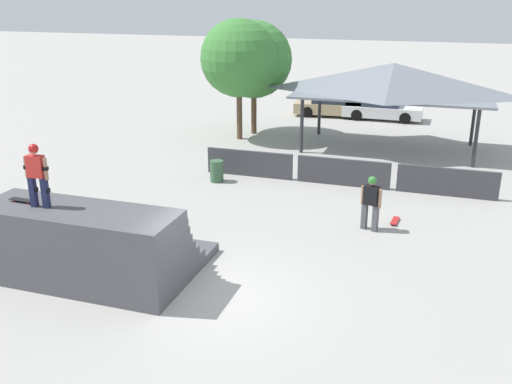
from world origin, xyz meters
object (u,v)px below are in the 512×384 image
Objects in this scene: skater_on_deck at (36,171)px; tree_far_back at (239,58)px; tree_beside_pavilion at (254,60)px; parked_car_white at (382,109)px; skateboard_on_deck at (24,200)px; bystander_walking at (371,199)px; parked_car_tan at (331,106)px; trash_bin at (217,171)px; skateboard_on_ground at (395,221)px.

tree_far_back is at bearing 87.77° from skater_on_deck.
tree_beside_pavilion reaches higher than parked_car_white.
skateboard_on_deck is 0.13× the size of tree_beside_pavilion.
bystander_walking is at bearing -84.04° from parked_car_white.
skater_on_deck is at bearing -102.43° from parked_car_tan.
tree_beside_pavilion is at bearing -38.09° from bystander_walking.
tree_beside_pavilion is at bearing 90.57° from skateboard_on_deck.
parked_car_white is at bearing 76.16° from skateboard_on_deck.
parked_car_white is at bearing 70.67° from trash_bin.
skateboard_on_ground is at bearing 39.22° from skateboard_on_deck.
skateboard_on_deck is (-0.63, 0.14, -0.87)m from skater_on_deck.
bystander_walking is 0.30× the size of tree_far_back.
tree_beside_pavilion is at bearing -137.17° from skateboard_on_ground.
bystander_walking is 0.39× the size of parked_car_white.
skater_on_deck reaches higher than parked_car_tan.
bystander_walking is at bearing -25.29° from trash_bin.
bystander_walking reaches higher than trash_bin.
tree_beside_pavilion is 8.90m from trash_bin.
skateboard_on_deck is 16.98m from tree_beside_pavilion.
skateboard_on_deck reaches higher than parked_car_white.
parked_car_tan is 3.05m from parked_car_white.
skateboard_on_ground is (0.71, 0.84, -0.97)m from bystander_walking.
tree_far_back reaches higher than bystander_walking.
tree_far_back is at bearing -102.91° from tree_beside_pavilion.
skater_on_deck is 1.90× the size of trash_bin.
skateboard_on_ground is 7.39m from trash_bin.
parked_car_white is (5.92, 22.65, -2.33)m from skater_on_deck.
tree_far_back is at bearing -33.43° from bystander_walking.
tree_beside_pavilion is at bearing 86.60° from skater_on_deck.
parked_car_tan is (2.87, 22.73, -2.33)m from skater_on_deck.
skateboard_on_ground is at bearing -112.37° from bystander_walking.
trash_bin is at bearing -81.74° from tree_beside_pavilion.
skateboard_on_deck is at bearing -49.00° from skateboard_on_ground.
tree_beside_pavilion reaches higher than parked_car_tan.
bystander_walking is (7.43, 5.88, -1.90)m from skater_on_deck.
parked_car_tan is at bearing 83.57° from skateboard_on_deck.
skateboard_on_deck reaches higher than bystander_walking.
parked_car_tan reaches higher than trash_bin.
skater_on_deck is at bearing 56.20° from bystander_walking.
parked_car_tan reaches higher than skateboard_on_ground.
skater_on_deck is 10.95m from skateboard_on_ground.
skateboard_on_deck is 0.13× the size of tree_far_back.
bystander_walking reaches higher than parked_car_white.
skater_on_deck reaches higher than skateboard_on_ground.
parked_car_white is (6.55, 22.51, -1.46)m from skateboard_on_deck.
skater_on_deck is 2.09× the size of skateboard_on_ground.
trash_bin is at bearing -7.42° from bystander_walking.
skater_on_deck is at bearing -96.97° from trash_bin.
tree_beside_pavilion is 1.28× the size of parked_car_white.
parked_car_tan is (3.28, 7.06, -3.41)m from tree_far_back.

